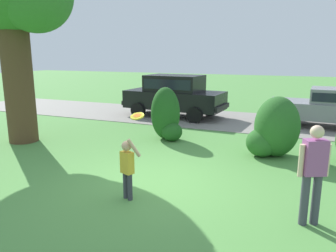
% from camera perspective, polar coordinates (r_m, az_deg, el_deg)
% --- Properties ---
extents(ground_plane, '(80.00, 80.00, 0.00)m').
position_cam_1_polar(ground_plane, '(7.49, -2.89, -9.93)').
color(ground_plane, '#518E42').
extents(driveway_strip, '(28.00, 4.40, 0.02)m').
position_cam_1_polar(driveway_strip, '(14.57, 10.26, 1.05)').
color(driveway_strip, gray).
rests_on(driveway_strip, ground).
extents(shrub_near_tree, '(1.17, 1.05, 1.77)m').
position_cam_1_polar(shrub_near_tree, '(11.03, -0.28, 1.77)').
color(shrub_near_tree, '#1E511C').
rests_on(shrub_near_tree, ground).
extents(shrub_centre_left, '(1.43, 1.32, 1.71)m').
position_cam_1_polar(shrub_centre_left, '(9.66, 18.11, -0.60)').
color(shrub_centre_left, '#286023').
rests_on(shrub_centre_left, ground).
extents(parked_sedan, '(4.49, 2.27, 1.56)m').
position_cam_1_polar(parked_sedan, '(14.24, 26.11, 3.12)').
color(parked_sedan, gray).
rests_on(parked_sedan, ground).
extents(parked_suv, '(4.81, 2.34, 1.92)m').
position_cam_1_polar(parked_suv, '(15.00, 1.13, 5.70)').
color(parked_suv, black).
rests_on(parked_suv, ground).
extents(child_thrower, '(0.48, 0.25, 1.29)m').
position_cam_1_polar(child_thrower, '(6.51, -7.15, -6.80)').
color(child_thrower, '#383842').
rests_on(child_thrower, ground).
extents(frisbee, '(0.28, 0.27, 0.13)m').
position_cam_1_polar(frisbee, '(6.51, -5.41, 1.75)').
color(frisbee, yellow).
extents(adult_onlooker, '(0.48, 0.36, 1.74)m').
position_cam_1_polar(adult_onlooker, '(5.95, 24.12, -7.04)').
color(adult_onlooker, '#3F3F4C').
rests_on(adult_onlooker, ground).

